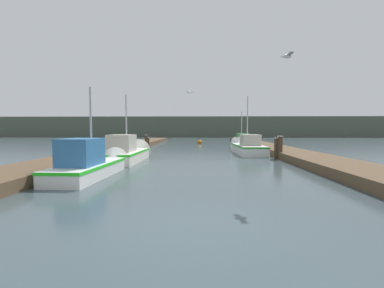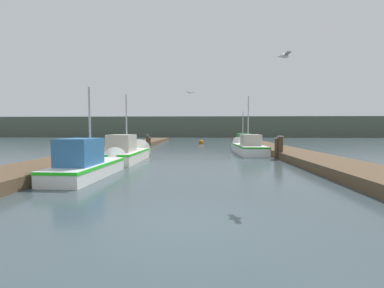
{
  "view_description": "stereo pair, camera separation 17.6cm",
  "coord_description": "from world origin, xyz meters",
  "px_view_note": "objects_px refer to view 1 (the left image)",
  "views": [
    {
      "loc": [
        0.21,
        -4.67,
        1.84
      ],
      "look_at": [
        -0.25,
        10.39,
        0.94
      ],
      "focal_mm": 24.0,
      "sensor_mm": 36.0,
      "label": 1
    },
    {
      "loc": [
        0.38,
        -4.67,
        1.84
      ],
      "look_at": [
        -0.25,
        10.39,
        0.94
      ],
      "focal_mm": 24.0,
      "sensor_mm": 36.0,
      "label": 2
    }
  ],
  "objects_px": {
    "mooring_piling_0": "(148,142)",
    "seagull_lead": "(287,56)",
    "fishing_boat_0": "(93,163)",
    "fishing_boat_3": "(241,143)",
    "seagull_1": "(190,93)",
    "mooring_piling_1": "(146,141)",
    "mooring_piling_3": "(276,148)",
    "fishing_boat_2": "(246,147)",
    "mooring_piling_2": "(280,147)",
    "fishing_boat_1": "(128,152)",
    "channel_buoy": "(200,142)"
  },
  "relations": [
    {
      "from": "fishing_boat_2",
      "to": "mooring_piling_2",
      "type": "xyz_separation_m",
      "value": [
        1.39,
        -3.6,
        0.25
      ]
    },
    {
      "from": "mooring_piling_0",
      "to": "channel_buoy",
      "type": "height_order",
      "value": "mooring_piling_0"
    },
    {
      "from": "mooring_piling_3",
      "to": "seagull_lead",
      "type": "distance_m",
      "value": 9.06
    },
    {
      "from": "mooring_piling_0",
      "to": "mooring_piling_1",
      "type": "bearing_deg",
      "value": -84.89
    },
    {
      "from": "fishing_boat_2",
      "to": "mooring_piling_2",
      "type": "bearing_deg",
      "value": -70.25
    },
    {
      "from": "fishing_boat_3",
      "to": "mooring_piling_3",
      "type": "height_order",
      "value": "fishing_boat_3"
    },
    {
      "from": "seagull_1",
      "to": "mooring_piling_2",
      "type": "bearing_deg",
      "value": 132.65
    },
    {
      "from": "mooring_piling_2",
      "to": "fishing_boat_2",
      "type": "bearing_deg",
      "value": 111.1
    },
    {
      "from": "channel_buoy",
      "to": "seagull_lead",
      "type": "bearing_deg",
      "value": -83.88
    },
    {
      "from": "fishing_boat_3",
      "to": "mooring_piling_1",
      "type": "distance_m",
      "value": 9.01
    },
    {
      "from": "mooring_piling_0",
      "to": "mooring_piling_2",
      "type": "xyz_separation_m",
      "value": [
        10.17,
        -10.03,
        0.2
      ]
    },
    {
      "from": "mooring_piling_0",
      "to": "seagull_1",
      "type": "distance_m",
      "value": 9.51
    },
    {
      "from": "mooring_piling_1",
      "to": "mooring_piling_3",
      "type": "xyz_separation_m",
      "value": [
        9.81,
        -8.36,
        0.01
      ]
    },
    {
      "from": "channel_buoy",
      "to": "seagull_1",
      "type": "xyz_separation_m",
      "value": [
        -0.71,
        -13.26,
        4.23
      ]
    },
    {
      "from": "fishing_boat_3",
      "to": "seagull_1",
      "type": "distance_m",
      "value": 8.38
    },
    {
      "from": "fishing_boat_2",
      "to": "mooring_piling_1",
      "type": "bearing_deg",
      "value": 149.34
    },
    {
      "from": "mooring_piling_1",
      "to": "mooring_piling_3",
      "type": "bearing_deg",
      "value": -40.43
    },
    {
      "from": "fishing_boat_0",
      "to": "mooring_piling_1",
      "type": "relative_size",
      "value": 3.9
    },
    {
      "from": "mooring_piling_2",
      "to": "seagull_lead",
      "type": "bearing_deg",
      "value": -106.3
    },
    {
      "from": "mooring_piling_2",
      "to": "channel_buoy",
      "type": "xyz_separation_m",
      "value": [
        -4.93,
        15.88,
        -0.54
      ]
    },
    {
      "from": "fishing_boat_2",
      "to": "seagull_1",
      "type": "height_order",
      "value": "seagull_1"
    },
    {
      "from": "fishing_boat_0",
      "to": "fishing_boat_3",
      "type": "xyz_separation_m",
      "value": [
        8.1,
        14.3,
        -0.02
      ]
    },
    {
      "from": "mooring_piling_0",
      "to": "mooring_piling_1",
      "type": "xyz_separation_m",
      "value": [
        0.14,
        -1.58,
        0.14
      ]
    },
    {
      "from": "mooring_piling_2",
      "to": "mooring_piling_3",
      "type": "relative_size",
      "value": 1.09
    },
    {
      "from": "fishing_boat_2",
      "to": "fishing_boat_3",
      "type": "bearing_deg",
      "value": 84.22
    },
    {
      "from": "seagull_lead",
      "to": "seagull_1",
      "type": "height_order",
      "value": "seagull_1"
    },
    {
      "from": "fishing_boat_0",
      "to": "fishing_boat_3",
      "type": "bearing_deg",
      "value": 62.35
    },
    {
      "from": "fishing_boat_2",
      "to": "mooring_piling_1",
      "type": "height_order",
      "value": "fishing_boat_2"
    },
    {
      "from": "mooring_piling_2",
      "to": "seagull_1",
      "type": "bearing_deg",
      "value": 155.01
    },
    {
      "from": "fishing_boat_3",
      "to": "mooring_piling_3",
      "type": "distance_m",
      "value": 8.35
    },
    {
      "from": "fishing_boat_0",
      "to": "mooring_piling_1",
      "type": "distance_m",
      "value": 14.37
    },
    {
      "from": "mooring_piling_0",
      "to": "seagull_lead",
      "type": "relative_size",
      "value": 1.78
    },
    {
      "from": "fishing_boat_0",
      "to": "mooring_piling_0",
      "type": "xyz_separation_m",
      "value": [
        -1.05,
        15.92,
        0.03
      ]
    },
    {
      "from": "fishing_boat_2",
      "to": "mooring_piling_0",
      "type": "height_order",
      "value": "fishing_boat_2"
    },
    {
      "from": "fishing_boat_0",
      "to": "fishing_boat_3",
      "type": "distance_m",
      "value": 16.43
    },
    {
      "from": "seagull_lead",
      "to": "channel_buoy",
      "type": "bearing_deg",
      "value": -6.32
    },
    {
      "from": "fishing_boat_1",
      "to": "fishing_boat_2",
      "type": "relative_size",
      "value": 0.88
    },
    {
      "from": "mooring_piling_3",
      "to": "channel_buoy",
      "type": "xyz_separation_m",
      "value": [
        -4.72,
        15.79,
        -0.48
      ]
    },
    {
      "from": "fishing_boat_2",
      "to": "fishing_boat_1",
      "type": "bearing_deg",
      "value": -150.4
    },
    {
      "from": "fishing_boat_3",
      "to": "mooring_piling_3",
      "type": "bearing_deg",
      "value": -83.31
    },
    {
      "from": "seagull_lead",
      "to": "seagull_1",
      "type": "xyz_separation_m",
      "value": [
        -3.28,
        10.69,
        0.44
      ]
    },
    {
      "from": "mooring_piling_0",
      "to": "mooring_piling_1",
      "type": "relative_size",
      "value": 0.79
    },
    {
      "from": "mooring_piling_0",
      "to": "fishing_boat_2",
      "type": "bearing_deg",
      "value": -36.2
    },
    {
      "from": "mooring_piling_2",
      "to": "channel_buoy",
      "type": "distance_m",
      "value": 16.64
    },
    {
      "from": "seagull_lead",
      "to": "fishing_boat_1",
      "type": "bearing_deg",
      "value": 31.33
    },
    {
      "from": "fishing_boat_1",
      "to": "mooring_piling_3",
      "type": "bearing_deg",
      "value": 7.53
    },
    {
      "from": "mooring_piling_3",
      "to": "seagull_1",
      "type": "xyz_separation_m",
      "value": [
        -5.42,
        2.54,
        3.75
      ]
    },
    {
      "from": "fishing_boat_0",
      "to": "seagull_1",
      "type": "xyz_separation_m",
      "value": [
        3.49,
        8.52,
        3.93
      ]
    },
    {
      "from": "mooring_piling_0",
      "to": "seagull_1",
      "type": "height_order",
      "value": "seagull_1"
    },
    {
      "from": "mooring_piling_1",
      "to": "mooring_piling_2",
      "type": "relative_size",
      "value": 0.9
    }
  ]
}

